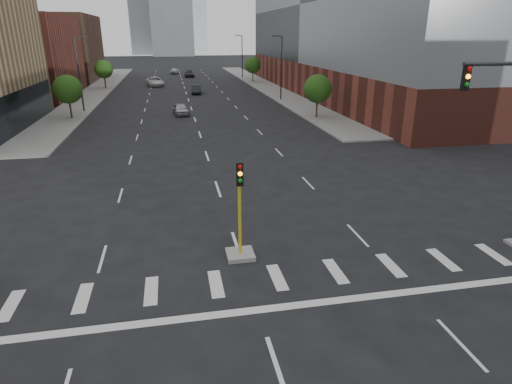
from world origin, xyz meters
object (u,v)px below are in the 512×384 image
object	(u,v)px
car_deep_right	(189,74)
car_distant	(174,71)
car_mid_right	(196,89)
car_far_left	(155,82)
car_near_left	(181,109)
median_traffic_signal	(240,237)

from	to	relation	value
car_deep_right	car_distant	distance (m)	9.70
car_mid_right	car_far_left	world-z (taller)	car_far_left
car_near_left	car_far_left	bearing A→B (deg)	90.68
car_far_left	car_deep_right	world-z (taller)	car_far_left
car_deep_right	car_distant	bearing A→B (deg)	108.83
car_mid_right	car_far_left	size ratio (longest dim) A/B	0.72
median_traffic_signal	car_distant	world-z (taller)	median_traffic_signal
car_mid_right	car_far_left	distance (m)	14.44
median_traffic_signal	car_deep_right	xyz separation A→B (m)	(1.90, 85.43, -0.24)
median_traffic_signal	car_far_left	xyz separation A→B (m)	(-5.32, 68.60, -0.14)
median_traffic_signal	car_mid_right	distance (m)	55.95
car_mid_right	car_deep_right	size ratio (longest dim) A/B	0.85
car_far_left	car_mid_right	bearing A→B (deg)	-70.15
car_distant	car_far_left	bearing A→B (deg)	-92.08
car_far_left	car_near_left	bearing A→B (deg)	-92.02
median_traffic_signal	car_far_left	bearing A→B (deg)	94.44
car_far_left	car_distant	xyz separation A→B (m)	(4.03, 25.99, -0.09)
car_deep_right	car_mid_right	bearing A→B (deg)	-90.99
car_far_left	car_deep_right	distance (m)	18.32
car_near_left	car_distant	distance (m)	58.12
median_traffic_signal	car_deep_right	distance (m)	85.45
median_traffic_signal	car_mid_right	world-z (taller)	median_traffic_signal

